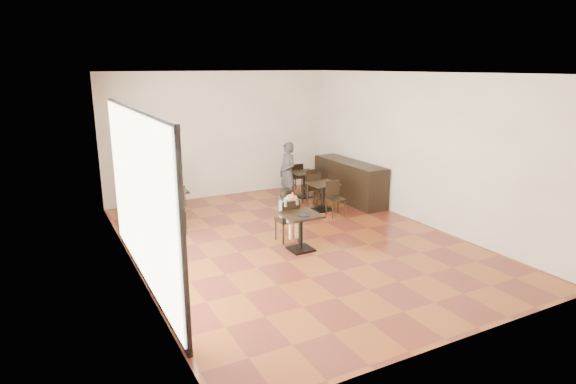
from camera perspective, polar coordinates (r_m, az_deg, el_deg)
floor at (r=9.42m, az=0.88°, el=-5.92°), size 6.00×8.00×0.01m
ceiling at (r=8.82m, az=0.96°, el=13.93°), size 6.00×8.00×0.01m
wall_back at (r=12.59m, az=-7.95°, el=6.72°), size 6.00×0.01×3.20m
wall_front at (r=5.91m, az=19.98°, el=-3.12°), size 6.00×0.01×3.20m
wall_left at (r=8.01m, az=-18.24°, el=1.57°), size 0.01×8.00×3.20m
wall_right at (r=10.74m, az=15.14°, el=4.99°), size 0.01×8.00×3.20m
storefront_window at (r=7.58m, az=-17.23°, el=-0.63°), size 0.04×4.50×2.60m
child_table at (r=8.91m, az=1.51°, el=-4.76°), size 0.66×0.66×0.70m
child_chair at (r=9.34m, az=-0.14°, el=-3.36°), size 0.38×0.38×0.84m
child at (r=9.31m, az=-0.14°, el=-2.72°), size 0.38×0.53×1.06m
plate at (r=8.71m, az=1.85°, el=-2.73°), size 0.24×0.24×0.01m
pizza_slice at (r=9.04m, az=0.42°, el=-0.68°), size 0.25×0.19×0.06m
adult_patron at (r=11.88m, az=-0.06°, el=2.28°), size 0.41×0.58×1.52m
cafe_table_mid at (r=11.39m, az=4.14°, el=-0.55°), size 0.66×0.66×0.66m
cafe_table_left at (r=10.60m, az=-13.93°, el=-1.79°), size 0.92×0.92×0.78m
cafe_table_back at (r=12.54m, az=1.93°, el=0.92°), size 0.68×0.68×0.67m
chair_mid_a at (r=11.82m, az=2.74°, el=0.39°), size 0.38×0.38×0.79m
chair_mid_b at (r=10.93m, az=5.67°, el=-0.88°), size 0.38×0.38×0.79m
chair_left_a at (r=11.09m, az=-14.66°, el=-0.68°), size 0.53×0.53×0.94m
chair_left_b at (r=10.06m, az=-13.17°, el=-2.15°), size 0.53×0.53×0.94m
chair_back_a at (r=12.99m, az=0.73°, el=1.73°), size 0.39×0.39×0.80m
chair_back_b at (r=12.06m, az=3.23°, el=0.68°), size 0.39×0.39×0.80m
service_counter at (r=12.26m, az=7.26°, el=1.29°), size 0.60×2.40×1.00m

